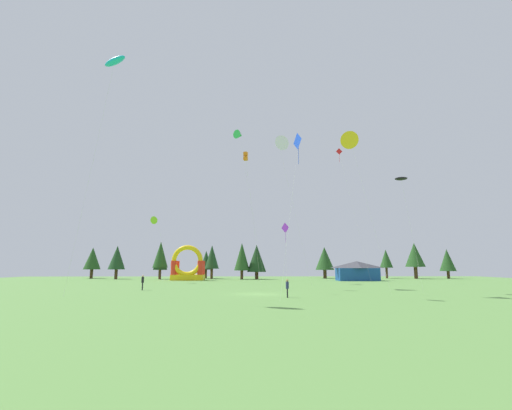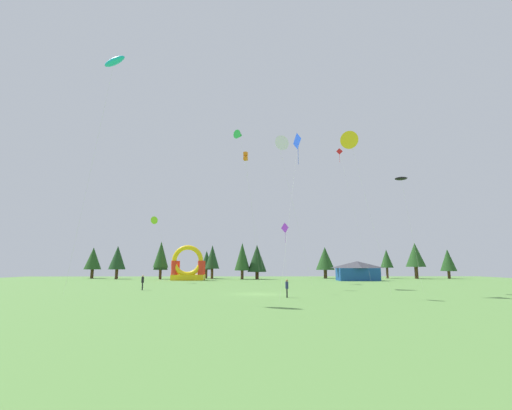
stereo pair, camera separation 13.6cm
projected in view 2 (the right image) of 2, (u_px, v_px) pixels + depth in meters
name	position (u px, v px, depth m)	size (l,w,h in m)	color
ground_plane	(258.00, 294.00, 38.23)	(120.00, 120.00, 0.00)	#5B8C42
kite_white_delta	(279.00, 145.00, 54.29)	(6.16, 3.29, 21.68)	white
kite_green_delta	(240.00, 135.00, 69.45)	(5.75, 4.89, 28.13)	green
kite_blue_diamond	(299.00, 143.00, 38.47)	(2.95, 6.16, 16.33)	blue
kite_lime_delta	(156.00, 220.00, 65.94)	(5.06, 2.17, 11.78)	#8CD826
kite_cyan_parafoil	(114.00, 62.00, 36.06)	(5.88, 3.80, 23.21)	#19B7CC
kite_black_parafoil	(401.00, 179.00, 43.42)	(3.04, 1.38, 13.42)	black
kite_yellow_delta	(351.00, 141.00, 41.68)	(4.45, 2.87, 18.04)	yellow
kite_red_diamond	(340.00, 154.00, 69.06)	(4.04, 4.08, 24.43)	red
kite_purple_diamond	(286.00, 229.00, 40.67)	(0.69, 1.88, 7.41)	purple
kite_orange_box	(246.00, 157.00, 51.34)	(2.61, 6.89, 18.56)	orange
person_left_edge	(143.00, 281.00, 44.37)	(0.36, 0.36, 1.79)	black
person_near_camera	(287.00, 287.00, 34.36)	(0.33, 0.33, 1.66)	black
inflatable_blue_arch	(188.00, 268.00, 73.01)	(6.34, 4.02, 6.87)	yellow
festival_tent	(358.00, 271.00, 71.17)	(7.66, 4.08, 3.71)	#19478C
tree_row_0	(93.00, 259.00, 83.61)	(3.70, 3.70, 6.95)	#4C331E
tree_row_1	(117.00, 258.00, 80.10)	(3.59, 3.59, 7.13)	#4C331E
tree_row_2	(161.00, 255.00, 79.38)	(3.22, 3.22, 8.01)	#4C331E
tree_row_3	(161.00, 260.00, 79.02)	(3.02, 3.02, 6.32)	#4C331E
tree_row_4	(207.00, 260.00, 83.85)	(2.79, 2.79, 6.20)	#4C331E
tree_row_5	(212.00, 257.00, 81.38)	(3.13, 3.13, 7.33)	#4C331E
tree_row_6	(242.00, 257.00, 78.46)	(3.29, 3.29, 7.67)	#4C331E
tree_row_7	(257.00, 258.00, 78.79)	(4.04, 4.04, 7.28)	#4C331E
tree_row_8	(325.00, 259.00, 84.19)	(4.22, 4.22, 7.07)	#4C331E
tree_row_9	(386.00, 259.00, 83.97)	(2.87, 2.87, 6.49)	#4C331E
tree_row_10	(415.00, 255.00, 81.95)	(4.24, 4.24, 7.87)	#4C331E
tree_row_11	(448.00, 260.00, 81.97)	(3.43, 3.43, 6.50)	#4C331E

